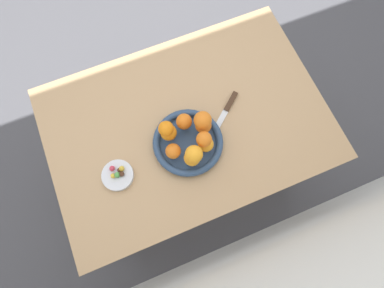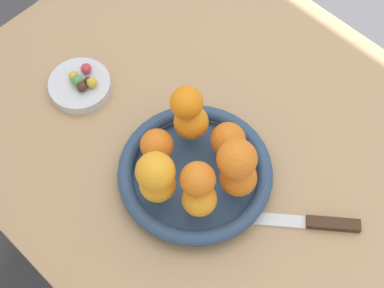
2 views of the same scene
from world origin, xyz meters
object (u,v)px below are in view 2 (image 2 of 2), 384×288
Objects in this scene: candy_dish at (80,86)px; orange_5 at (228,140)px; candy_ball_2 at (73,76)px; orange_1 at (157,145)px; candy_ball_3 at (82,87)px; knife at (296,221)px; candy_ball_1 at (86,69)px; orange_6 at (237,159)px; candy_ball_6 at (78,79)px; orange_4 at (238,178)px; orange_2 at (158,184)px; orange_8 at (155,171)px; candy_ball_5 at (92,83)px; orange_3 at (199,199)px; orange_9 at (198,179)px; orange_0 at (191,122)px; candy_ball_0 at (88,81)px; orange_7 at (186,103)px; candy_ball_4 at (77,81)px; dining_table at (237,180)px; fruit_bowl at (195,173)px.

candy_dish is 1.96× the size of orange_5.
candy_ball_2 is (0.01, 0.00, 0.02)m from candy_dish.
orange_5 reaches higher than orange_1.
candy_ball_3 is (0.28, 0.09, -0.04)m from orange_5.
candy_ball_3 is at bearing 10.35° from knife.
orange_6 is at bearing -178.01° from candy_ball_1.
candy_ball_6 is 0.47m from knife.
orange_4 is 0.07m from orange_5.
orange_8 reaches higher than orange_2.
candy_ball_5 reaches higher than candy_ball_3.
candy_ball_6 is at bearing 6.11° from orange_6.
orange_9 reaches higher than orange_3.
orange_0 is 0.23m from candy_ball_0.
orange_3 is 0.32m from candy_ball_3.
orange_7 is (0.13, -0.02, -0.01)m from orange_6.
orange_4 reaches higher than candy_ball_4.
orange_3 is 2.99× the size of candy_ball_3.
candy_ball_5 is (-0.02, -0.02, -0.00)m from candy_ball_4.
orange_5 is at bearing -163.85° from candy_ball_4.
candy_ball_5 reaches higher than candy_ball_0.
candy_dish is 0.35m from orange_9.
orange_1 reaches higher than dining_table.
orange_2 reaches higher than candy_ball_0.
orange_5 is 2.93× the size of candy_ball_1.
candy_ball_1 reaches higher than candy_dish.
candy_ball_4 is at bearing 9.69° from knife.
orange_1 is 0.23m from candy_ball_6.
candy_dish is at bearing 6.30° from orange_6.
orange_3 is at bearing 109.85° from orange_5.
candy_ball_2 is (0.31, 0.08, -0.04)m from orange_5.
candy_dish is 6.39× the size of candy_ball_2.
candy_ball_2 is 0.49m from knife.
candy_ball_2 is (0.30, 0.02, 0.01)m from fruit_bowl.
dining_table is at bearing -161.70° from candy_ball_4.
fruit_bowl is 13.05× the size of candy_ball_1.
orange_3 reaches higher than candy_ball_5.
fruit_bowl is 0.30m from candy_ball_2.
orange_9 is 2.74× the size of candy_ball_5.
orange_3 is at bearing 74.16° from orange_4.
knife is (-0.45, -0.06, -0.02)m from candy_ball_0.
orange_7 reaches higher than orange_5.
orange_4 is 0.35m from candy_ball_3.
candy_ball_1 is at bearing -16.48° from orange_2.
dining_table is 70.91× the size of candy_ball_0.
candy_ball_3 is at bearing 169.77° from candy_ball_2.
knife is at bearing -174.03° from candy_ball_1.
orange_4 is (-0.09, -0.10, 0.00)m from orange_2.
orange_6 is (0.01, 0.00, 0.06)m from orange_4.
orange_5 is 0.10m from orange_7.
orange_7 reaches higher than candy_dish.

